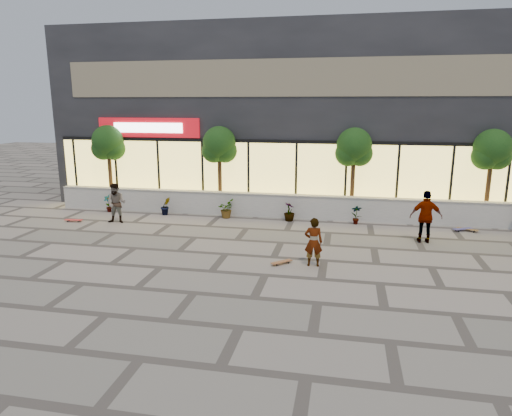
% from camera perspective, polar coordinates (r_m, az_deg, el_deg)
% --- Properties ---
extents(ground, '(80.00, 80.00, 0.00)m').
position_cam_1_polar(ground, '(13.50, 1.14, -8.39)').
color(ground, gray).
rests_on(ground, ground).
extents(planter_wall, '(22.00, 0.42, 1.04)m').
position_cam_1_polar(planter_wall, '(19.99, 4.67, 0.23)').
color(planter_wall, white).
rests_on(planter_wall, ground).
extents(retail_building, '(24.00, 9.17, 8.50)m').
position_cam_1_polar(retail_building, '(24.97, 6.31, 11.35)').
color(retail_building, black).
rests_on(retail_building, ground).
extents(shrub_a, '(0.43, 0.29, 0.81)m').
position_cam_1_polar(shrub_a, '(22.11, -17.96, 0.55)').
color(shrub_a, '#143E13').
rests_on(shrub_a, ground).
extents(shrub_b, '(0.57, 0.57, 0.81)m').
position_cam_1_polar(shrub_b, '(20.91, -11.23, 0.25)').
color(shrub_b, '#143E13').
rests_on(shrub_b, ground).
extents(shrub_c, '(0.68, 0.77, 0.81)m').
position_cam_1_polar(shrub_c, '(20.02, -3.79, -0.09)').
color(shrub_c, '#143E13').
rests_on(shrub_c, ground).
extents(shrub_d, '(0.64, 0.64, 0.81)m').
position_cam_1_polar(shrub_d, '(19.50, 4.18, -0.45)').
color(shrub_d, '#143E13').
rests_on(shrub_d, ground).
extents(shrub_e, '(0.46, 0.35, 0.81)m').
position_cam_1_polar(shrub_e, '(19.37, 12.43, -0.82)').
color(shrub_e, '#143E13').
rests_on(shrub_e, ground).
extents(tree_west, '(1.60, 1.50, 3.92)m').
position_cam_1_polar(tree_west, '(23.07, -18.00, 7.53)').
color(tree_west, '#4A311A').
rests_on(tree_west, ground).
extents(tree_midwest, '(1.60, 1.50, 3.92)m').
position_cam_1_polar(tree_midwest, '(20.96, -4.61, 7.63)').
color(tree_midwest, '#4A311A').
rests_on(tree_midwest, ground).
extents(tree_mideast, '(1.60, 1.50, 3.92)m').
position_cam_1_polar(tree_mideast, '(20.17, 12.16, 7.18)').
color(tree_mideast, '#4A311A').
rests_on(tree_mideast, ground).
extents(tree_east, '(1.60, 1.50, 3.92)m').
position_cam_1_polar(tree_east, '(20.99, 27.42, 6.24)').
color(tree_east, '#4A311A').
rests_on(tree_east, ground).
extents(skater_center, '(0.60, 0.42, 1.53)m').
position_cam_1_polar(skater_center, '(14.11, 7.20, -4.24)').
color(skater_center, white).
rests_on(skater_center, ground).
extents(skater_left, '(0.88, 0.73, 1.68)m').
position_cam_1_polar(skater_left, '(19.90, -17.05, 0.56)').
color(skater_left, '#877D57').
rests_on(skater_left, ground).
extents(skater_right_near, '(1.12, 0.49, 1.90)m').
position_cam_1_polar(skater_right_near, '(17.39, 20.48, -1.05)').
color(skater_right_near, white).
rests_on(skater_right_near, ground).
extents(skateboard_center, '(0.66, 0.64, 0.09)m').
position_cam_1_polar(skateboard_center, '(14.37, 3.22, -6.75)').
color(skateboard_center, brown).
rests_on(skateboard_center, ground).
extents(skateboard_left, '(0.78, 0.26, 0.09)m').
position_cam_1_polar(skateboard_left, '(20.86, -21.84, -1.40)').
color(skateboard_left, red).
rests_on(skateboard_left, ground).
extents(skateboard_right_near, '(0.80, 0.54, 0.10)m').
position_cam_1_polar(skateboard_right_near, '(19.79, 24.94, -2.42)').
color(skateboard_right_near, brown).
rests_on(skateboard_right_near, ground).
extents(skateboard_right_far, '(0.83, 0.57, 0.10)m').
position_cam_1_polar(skateboard_right_far, '(19.75, 24.43, -2.39)').
color(skateboard_right_far, '#4E4B8A').
rests_on(skateboard_right_far, ground).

